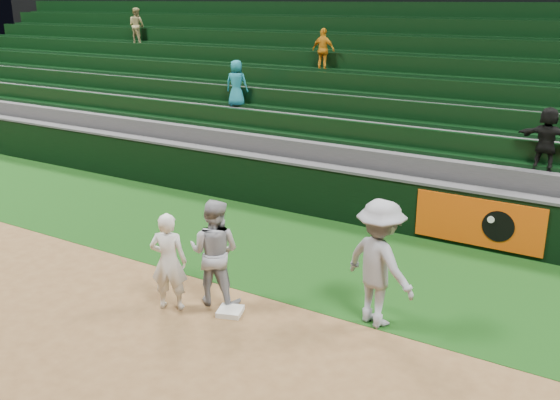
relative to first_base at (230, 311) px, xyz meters
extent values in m
plane|color=brown|center=(-0.31, -0.11, -0.04)|extent=(70.00, 70.00, 0.00)
cube|color=black|center=(-0.31, 2.89, -0.04)|extent=(36.00, 4.20, 0.01)
cube|color=white|center=(0.00, 0.00, 0.00)|extent=(0.50, 0.50, 0.09)
imported|color=silver|center=(-0.97, -0.35, 0.79)|extent=(0.72, 0.62, 1.68)
imported|color=#96979F|center=(-0.46, 0.22, 0.87)|extent=(1.03, 0.89, 1.83)
imported|color=#8F919B|center=(2.17, 0.99, 0.99)|extent=(1.51, 1.20, 2.05)
cube|color=black|center=(-0.31, 5.09, 0.56)|extent=(36.00, 0.35, 1.20)
cube|color=#D84C0A|center=(2.69, 4.90, 0.56)|extent=(2.60, 0.05, 1.00)
cylinder|color=black|center=(3.09, 4.87, 0.56)|extent=(0.64, 0.02, 0.64)
cylinder|color=white|center=(2.94, 4.85, 0.68)|extent=(0.14, 0.02, 0.14)
cube|color=#424244|center=(-0.31, 5.09, 1.18)|extent=(36.00, 0.40, 0.06)
cube|color=#38373A|center=(-0.31, 5.81, 0.78)|extent=(36.00, 0.85, 1.65)
cube|color=black|center=(-0.31, 6.07, 1.86)|extent=(36.00, 0.14, 0.50)
cube|color=black|center=(-0.31, 5.90, 1.65)|extent=(36.00, 0.45, 0.08)
cube|color=#38373A|center=(-0.31, 6.66, 1.01)|extent=(36.00, 0.85, 2.10)
cube|color=black|center=(-0.31, 6.92, 2.31)|extent=(36.00, 0.14, 0.50)
cube|color=black|center=(-0.31, 6.75, 2.10)|extent=(36.00, 0.45, 0.08)
cube|color=#38373A|center=(-0.31, 7.51, 1.23)|extent=(36.00, 0.85, 2.55)
cube|color=black|center=(-0.31, 7.77, 2.76)|extent=(36.00, 0.14, 0.50)
cube|color=black|center=(-0.31, 7.60, 2.55)|extent=(36.00, 0.45, 0.08)
cube|color=#38373A|center=(-0.31, 8.36, 1.46)|extent=(36.00, 0.85, 3.00)
cube|color=black|center=(-0.31, 8.62, 3.21)|extent=(36.00, 0.14, 0.50)
cube|color=black|center=(-0.31, 8.45, 3.00)|extent=(36.00, 0.45, 0.08)
cube|color=#38373A|center=(-0.31, 9.21, 1.68)|extent=(36.00, 0.85, 3.45)
cube|color=black|center=(-0.31, 9.47, 3.66)|extent=(36.00, 0.14, 0.50)
cube|color=black|center=(-0.31, 9.30, 3.45)|extent=(36.00, 0.45, 0.08)
cube|color=#38373A|center=(-0.31, 10.06, 1.91)|extent=(36.00, 0.85, 3.90)
cube|color=black|center=(-0.31, 10.32, 4.11)|extent=(36.00, 0.14, 0.50)
cube|color=black|center=(-0.31, 10.15, 3.90)|extent=(36.00, 0.45, 0.08)
cube|color=#38373A|center=(-0.31, 10.91, 2.13)|extent=(36.00, 0.85, 4.35)
cube|color=black|center=(-0.31, 11.17, 4.56)|extent=(36.00, 0.14, 0.50)
cube|color=black|center=(-0.31, 11.00, 4.35)|extent=(36.00, 0.45, 0.08)
imported|color=#176F83|center=(-4.52, 6.62, 2.69)|extent=(0.69, 0.53, 1.26)
imported|color=orange|center=(-2.76, 8.32, 3.54)|extent=(0.70, 0.31, 1.17)
imported|color=black|center=(3.64, 5.77, 2.24)|extent=(1.20, 0.45, 1.27)
imported|color=#9A905A|center=(-10.59, 9.17, 4.01)|extent=(0.60, 0.47, 1.20)
camera|label=1|loc=(5.52, -7.37, 4.89)|focal=40.00mm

